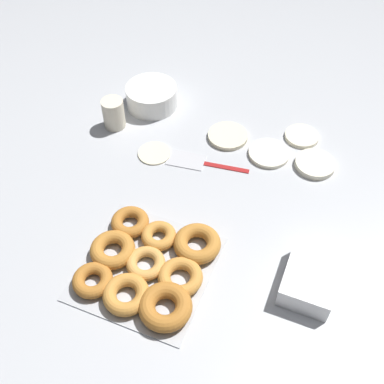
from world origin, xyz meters
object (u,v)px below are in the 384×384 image
at_px(batter_bowl, 152,96).
at_px(container_stack, 310,279).
at_px(paper_cup, 114,113).
at_px(pancake_4, 302,136).
at_px(pancake_1, 154,153).
at_px(spatula, 195,161).
at_px(pancake_0, 228,136).
at_px(pancake_2, 315,164).
at_px(donut_tray, 149,266).
at_px(pancake_3, 269,153).

relative_size(batter_bowl, container_stack, 1.04).
relative_size(container_stack, paper_cup, 1.67).
xyz_separation_m(pancake_4, container_stack, (0.13, -0.47, 0.02)).
height_order(pancake_1, spatula, pancake_1).
bearing_deg(paper_cup, pancake_0, 12.89).
relative_size(pancake_2, container_stack, 0.73).
height_order(pancake_0, pancake_4, pancake_0).
distance_m(pancake_0, pancake_4, 0.21).
height_order(pancake_4, paper_cup, paper_cup).
relative_size(donut_tray, container_stack, 1.98).
xyz_separation_m(pancake_2, donut_tray, (-0.28, -0.47, 0.01)).
bearing_deg(batter_bowl, pancake_4, 3.44).
xyz_separation_m(pancake_2, spatula, (-0.31, -0.11, -0.01)).
height_order(pancake_2, spatula, pancake_2).
relative_size(pancake_1, spatula, 0.40).
bearing_deg(container_stack, pancake_2, 100.37).
height_order(pancake_2, pancake_4, pancake_2).
relative_size(batter_bowl, spatula, 0.67).
xyz_separation_m(pancake_2, pancake_4, (-0.06, 0.10, -0.00)).
xyz_separation_m(pancake_4, batter_bowl, (-0.46, -0.03, 0.03)).
xyz_separation_m(pancake_1, paper_cup, (-0.16, 0.07, 0.04)).
bearing_deg(spatula, batter_bowl, -47.65).
height_order(pancake_0, pancake_1, pancake_0).
bearing_deg(pancake_1, batter_bowl, 116.74).
bearing_deg(spatula, pancake_3, -157.84).
xyz_separation_m(pancake_1, batter_bowl, (-0.10, 0.19, 0.03)).
distance_m(pancake_1, pancake_3, 0.32).
relative_size(pancake_4, paper_cup, 1.08).
relative_size(pancake_4, donut_tray, 0.33).
bearing_deg(donut_tray, paper_cup, 126.65).
distance_m(pancake_4, paper_cup, 0.55).
bearing_deg(pancake_3, batter_bowl, 169.09).
height_order(pancake_4, batter_bowl, batter_bowl).
xyz_separation_m(pancake_1, pancake_4, (0.37, 0.22, 0.00)).
bearing_deg(pancake_0, spatula, -111.95).
relative_size(pancake_2, pancake_4, 1.12).
distance_m(container_stack, paper_cup, 0.72).
distance_m(pancake_3, pancake_4, 0.12).
relative_size(pancake_0, donut_tray, 0.39).
distance_m(pancake_2, spatula, 0.33).
bearing_deg(paper_cup, pancake_3, 6.36).
distance_m(pancake_0, donut_tray, 0.49).
height_order(pancake_1, donut_tray, donut_tray).
relative_size(pancake_2, pancake_3, 0.95).
distance_m(pancake_0, container_stack, 0.51).
bearing_deg(donut_tray, spatula, 95.26).
bearing_deg(batter_bowl, pancake_0, -11.17).
bearing_deg(donut_tray, pancake_2, 59.54).
relative_size(donut_tray, paper_cup, 3.29).
distance_m(donut_tray, batter_bowl, 0.59).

